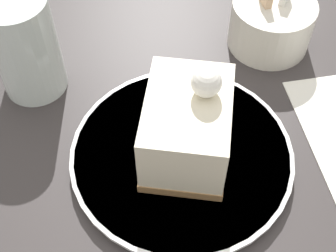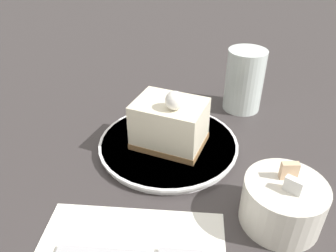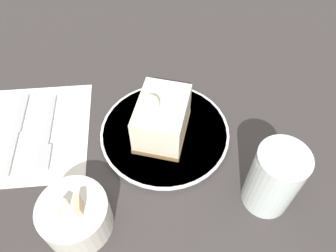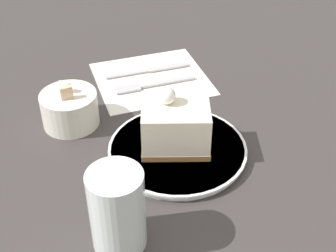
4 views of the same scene
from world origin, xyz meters
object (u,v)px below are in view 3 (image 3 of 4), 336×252
(plate, at_px, (165,133))
(knife, at_px, (18,124))
(drinking_glass, at_px, (274,179))
(cake_slice, at_px, (162,118))
(fork, at_px, (47,137))
(sugar_bowl, at_px, (76,216))

(plate, height_order, knife, plate)
(plate, distance_m, drinking_glass, 0.20)
(cake_slice, bearing_deg, drinking_glass, 156.86)
(cake_slice, bearing_deg, fork, 13.59)
(knife, relative_size, drinking_glass, 1.50)
(cake_slice, bearing_deg, sugar_bowl, 65.72)
(knife, bearing_deg, sugar_bowl, 122.85)
(cake_slice, height_order, knife, cake_slice)
(plate, distance_m, knife, 0.26)
(drinking_glass, bearing_deg, sugar_bowl, 15.54)
(fork, distance_m, drinking_glass, 0.38)
(cake_slice, xyz_separation_m, fork, (0.20, 0.03, -0.05))
(plate, height_order, fork, plate)
(knife, bearing_deg, plate, 170.66)
(fork, relative_size, knife, 0.93)
(sugar_bowl, bearing_deg, fork, -55.14)
(cake_slice, height_order, fork, cake_slice)
(plate, relative_size, sugar_bowl, 2.29)
(sugar_bowl, distance_m, drinking_glass, 0.28)
(knife, bearing_deg, drinking_glass, 156.83)
(fork, xyz_separation_m, drinking_glass, (-0.37, 0.07, 0.05))
(sugar_bowl, bearing_deg, cake_slice, -120.19)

